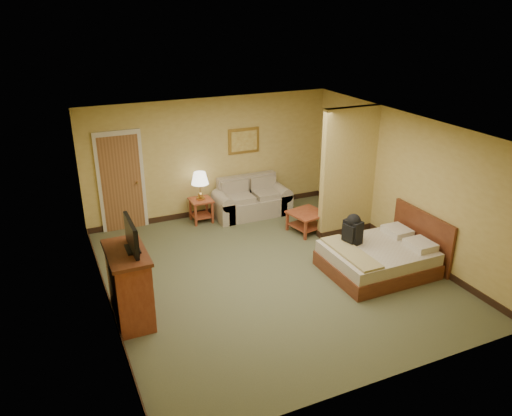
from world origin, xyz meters
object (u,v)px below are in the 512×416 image
loveseat (251,203)px  bed (381,257)px  coffee_table (307,218)px  dresser (130,285)px

loveseat → bed: bed is taller
loveseat → coffee_table: (0.68, -1.31, 0.03)m
loveseat → coffee_table: bearing=-62.6°
dresser → bed: (4.30, -0.33, -0.31)m
dresser → bed: bearing=-4.4°
coffee_table → bed: size_ratio=0.42×
bed → dresser: bearing=175.6°
loveseat → coffee_table: 1.48m
dresser → bed: size_ratio=0.61×
coffee_table → dresser: bearing=-157.4°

